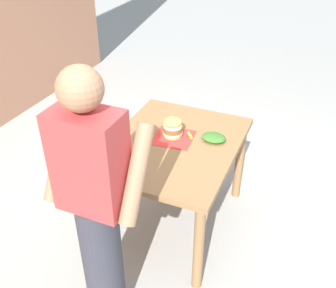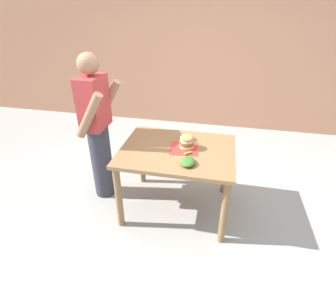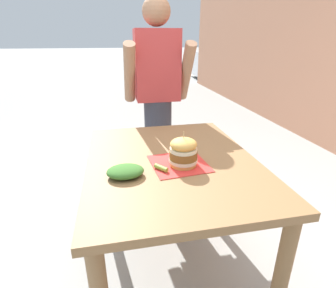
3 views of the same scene
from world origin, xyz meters
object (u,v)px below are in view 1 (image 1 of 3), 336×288
pickle_spear (190,135)px  diner_across_table (96,206)px  sandwich (173,127)px  patio_table (173,156)px  side_salad (214,138)px

pickle_spear → diner_across_table: bearing=81.3°
sandwich → diner_across_table: 1.00m
patio_table → sandwich: bearing=-64.4°
patio_table → pickle_spear: pickle_spear is taller
sandwich → pickle_spear: sandwich is taller
sandwich → side_salad: bearing=-169.4°
pickle_spear → diner_across_table: 1.05m
patio_table → side_salad: bearing=-150.9°
sandwich → side_salad: size_ratio=1.03×
pickle_spear → side_salad: side_salad is taller
sandwich → pickle_spear: 0.14m
patio_table → sandwich: (0.04, -0.09, 0.19)m
diner_across_table → side_salad: bearing=-107.7°
sandwich → diner_across_table: bearing=88.0°
pickle_spear → diner_across_table: size_ratio=0.05×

